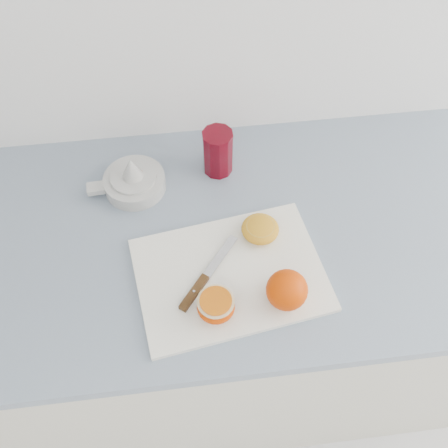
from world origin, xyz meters
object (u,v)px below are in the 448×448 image
Objects in this scene: citrus_juicer at (133,180)px; red_tumbler at (218,153)px; cutting_board at (230,275)px; counter at (203,317)px; half_orange at (216,306)px.

red_tumbler is (0.19, 0.03, 0.03)m from citrus_juicer.
citrus_juicer is (-0.19, 0.25, 0.02)m from cutting_board.
counter is 0.50m from citrus_juicer.
half_orange is at bearing -97.15° from red_tumbler.
citrus_juicer is at bearing 126.29° from cutting_board.
citrus_juicer is 1.54× the size of red_tumbler.
counter is at bearing -46.99° from citrus_juicer.
counter is 0.47m from cutting_board.
red_tumbler is at bearing 9.73° from citrus_juicer.
cutting_board reaches higher than counter.
cutting_board is 0.29m from red_tumbler.
counter is 20.46× the size of red_tumbler.
half_orange is 0.36m from citrus_juicer.
counter is 6.33× the size of cutting_board.
cutting_board is 3.23× the size of red_tumbler.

